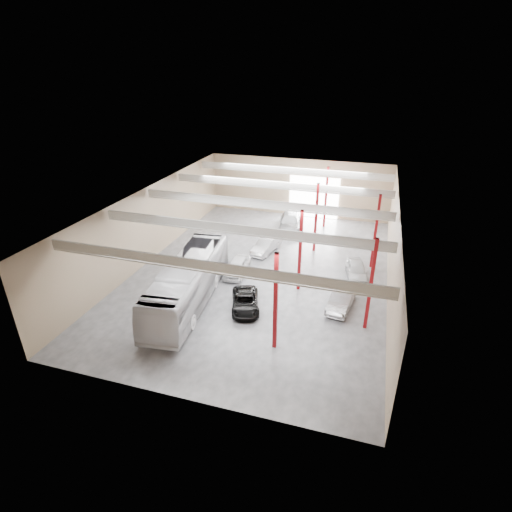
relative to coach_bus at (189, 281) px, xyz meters
The scene contains 8 objects.
depot_shell 8.73m from the coach_bus, 58.87° to the left, with size 22.12×32.12×7.06m.
coach_bus is the anchor object (origin of this frame).
black_sedan 4.72m from the coach_bus, ahead, with size 2.06×4.46×1.24m, color black.
car_row_a 5.99m from the coach_bus, 69.37° to the left, with size 1.68×4.17×1.42m, color white.
car_row_b 11.27m from the coach_bus, 72.87° to the left, with size 1.49×4.28×1.41m, color #B7B8BC.
car_row_c 18.04m from the coach_bus, 76.40° to the left, with size 2.36×5.81×1.69m, color gray.
car_right_near 11.99m from the coach_bus, 13.13° to the left, with size 1.55×4.44×1.46m, color #AFAFB4.
car_right_far 14.73m from the coach_bus, 32.59° to the left, with size 1.68×4.18×1.42m, color silver.
Camera 1 is at (8.86, -30.94, 17.17)m, focal length 28.00 mm.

